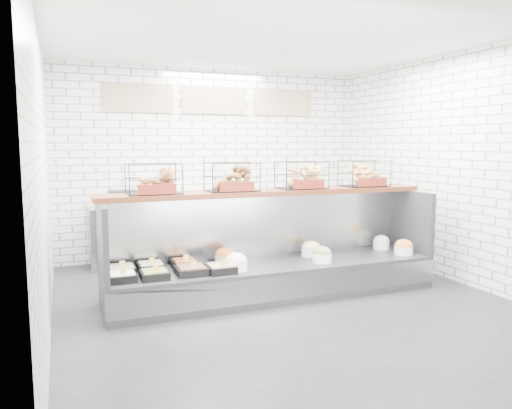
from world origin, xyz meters
name	(u,v)px	position (x,y,z in m)	size (l,w,h in m)	color
ground	(285,302)	(0.00, 0.00, 0.00)	(5.50, 5.50, 0.00)	black
room_shell	(265,124)	(0.00, 0.60, 2.06)	(5.02, 5.51, 3.01)	white
display_case	(271,268)	(-0.02, 0.34, 0.33)	(4.00, 0.90, 1.20)	black
bagel_shelf	(268,180)	(0.00, 0.52, 1.38)	(4.10, 0.50, 0.40)	#411B0E
prep_counter	(221,229)	(-0.01, 2.43, 0.47)	(4.00, 0.60, 1.20)	#93969B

